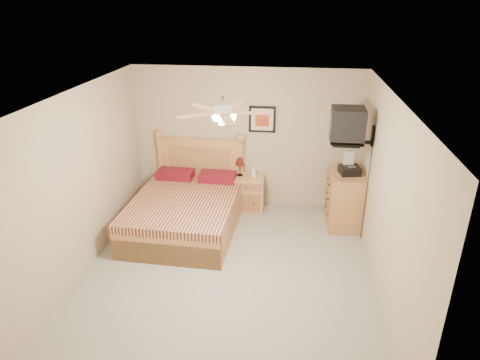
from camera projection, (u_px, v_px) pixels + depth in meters
The scene contains 17 objects.
floor at pixel (228, 273), 6.00m from camera, with size 4.50×4.50×0.00m, color gray.
ceiling at pixel (226, 96), 5.01m from camera, with size 4.00×4.50×0.04m, color white.
wall_back at pixel (247, 139), 7.55m from camera, with size 4.00×0.04×2.50m, color tan.
wall_front at pixel (184, 310), 3.46m from camera, with size 4.00×0.04×2.50m, color tan.
wall_left at pixel (80, 184), 5.74m from camera, with size 0.04×4.50×2.50m, color tan.
wall_right at pixel (387, 201), 5.27m from camera, with size 0.04×4.50×2.50m, color tan.
bed at pixel (184, 192), 6.85m from camera, with size 1.62×2.13×1.38m, color #B47345, non-canonical shape.
nightstand at pixel (248, 193), 7.70m from camera, with size 0.58×0.43×0.62m, color #AE763D.
table_lamp at pixel (240, 167), 7.57m from camera, with size 0.18×0.18×0.33m, color #5E1513, non-canonical shape.
lotion_bottle at pixel (254, 172), 7.52m from camera, with size 0.08×0.08×0.21m, color white.
framed_picture at pixel (262, 119), 7.36m from camera, with size 0.46×0.04×0.46m, color black.
dresser at pixel (345, 199), 7.11m from camera, with size 0.55×0.80×0.94m, color #9F6F40.
fax_machine at pixel (350, 164), 6.82m from camera, with size 0.31×0.33×0.33m, color black, non-canonical shape.
magazine_lower at pixel (342, 167), 7.13m from camera, with size 0.21×0.28×0.03m, color #BBAC99.
magazine_upper at pixel (343, 165), 7.13m from camera, with size 0.22×0.30×0.02m, color gray.
wall_tv at pixel (358, 126), 6.30m from camera, with size 0.56×0.46×0.58m, color black, non-canonical shape.
ceiling_fan at pixel (223, 112), 4.88m from camera, with size 1.14×1.14×0.28m, color white, non-canonical shape.
Camera 1 is at (0.81, -4.92, 3.59)m, focal length 32.00 mm.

